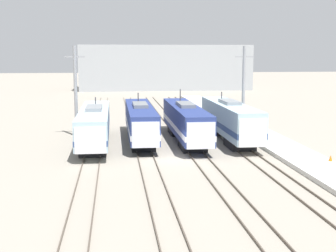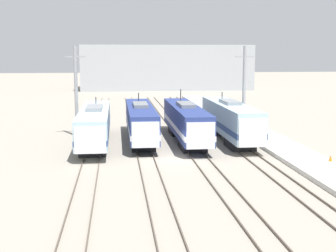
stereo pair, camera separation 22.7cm
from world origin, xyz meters
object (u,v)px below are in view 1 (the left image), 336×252
(traffic_cone, at_px, (331,158))
(locomotive_far_right, at_px, (230,120))
(locomotive_center_left, at_px, (140,122))
(catenary_tower_left, at_px, (76,90))
(catenary_tower_right, at_px, (244,89))
(locomotive_center_right, at_px, (186,122))
(locomotive_far_left, at_px, (94,125))

(traffic_cone, bearing_deg, locomotive_far_right, 114.84)
(locomotive_center_left, xyz_separation_m, locomotive_far_right, (9.70, -0.86, 0.13))
(catenary_tower_left, height_order, traffic_cone, catenary_tower_left)
(catenary_tower_left, relative_size, catenary_tower_right, 1.00)
(locomotive_center_left, distance_m, catenary_tower_right, 13.44)
(locomotive_center_left, relative_size, locomotive_center_right, 0.96)
(locomotive_center_right, distance_m, traffic_cone, 16.15)
(locomotive_far_left, relative_size, catenary_tower_left, 1.79)
(locomotive_center_left, height_order, locomotive_center_right, locomotive_center_right)
(locomotive_center_left, xyz_separation_m, traffic_cone, (15.33, -13.01, -1.47))
(locomotive_center_left, bearing_deg, locomotive_far_right, -5.04)
(locomotive_center_right, bearing_deg, catenary_tower_left, 158.07)
(locomotive_center_right, xyz_separation_m, catenary_tower_left, (-11.94, 4.81, 3.14))
(locomotive_center_right, height_order, traffic_cone, locomotive_center_right)
(locomotive_center_right, bearing_deg, catenary_tower_right, 32.35)
(locomotive_far_left, distance_m, catenary_tower_left, 6.83)
(locomotive_far_left, bearing_deg, locomotive_center_right, 4.63)
(locomotive_far_right, relative_size, catenary_tower_left, 1.72)
(catenary_tower_left, bearing_deg, traffic_cone, -37.17)
(catenary_tower_left, height_order, catenary_tower_right, same)
(locomotive_far_left, bearing_deg, traffic_cone, -29.48)
(locomotive_center_left, distance_m, locomotive_far_right, 9.74)
(locomotive_far_left, relative_size, traffic_cone, 36.45)
(locomotive_far_right, bearing_deg, traffic_cone, -65.16)
(locomotive_center_right, relative_size, locomotive_far_right, 1.04)
(catenary_tower_right, distance_m, traffic_cone, 17.86)
(catenary_tower_left, bearing_deg, locomotive_far_left, -68.14)
(locomotive_center_left, distance_m, traffic_cone, 20.16)
(locomotive_center_left, bearing_deg, catenary_tower_right, 17.78)
(locomotive_center_left, relative_size, catenary_tower_left, 1.72)
(locomotive_far_left, bearing_deg, catenary_tower_left, 111.86)
(locomotive_center_left, xyz_separation_m, catenary_tower_right, (12.44, 3.99, 3.16))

